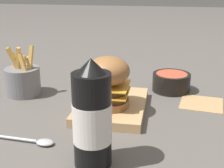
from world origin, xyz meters
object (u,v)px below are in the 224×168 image
object	(u,v)px
ketchup_bottle	(92,118)
fries_basket	(23,80)
spoon	(29,140)
side_bowl	(171,82)
serving_board	(112,106)
burger	(107,81)

from	to	relation	value
ketchup_bottle	fries_basket	bearing A→B (deg)	42.04
fries_basket	spoon	world-z (taller)	fries_basket
ketchup_bottle	fries_basket	distance (m)	0.43
side_bowl	spoon	size ratio (longest dim) A/B	0.60
serving_board	spoon	world-z (taller)	serving_board
serving_board	spoon	bearing A→B (deg)	143.96
serving_board	ketchup_bottle	xyz separation A→B (m)	(-0.25, -0.01, 0.08)
spoon	ketchup_bottle	bearing A→B (deg)	-14.59
burger	ketchup_bottle	distance (m)	0.23
serving_board	burger	bearing A→B (deg)	164.10
fries_basket	side_bowl	bearing A→B (deg)	-76.00
ketchup_bottle	spoon	size ratio (longest dim) A/B	1.08
fries_basket	ketchup_bottle	bearing A→B (deg)	-137.96
burger	fries_basket	bearing A→B (deg)	70.93
burger	spoon	size ratio (longest dim) A/B	0.68
serving_board	ketchup_bottle	bearing A→B (deg)	-178.23
burger	spoon	distance (m)	0.24
ketchup_bottle	fries_basket	size ratio (longest dim) A/B	1.39
serving_board	side_bowl	bearing A→B (deg)	-41.01
ketchup_bottle	spoon	xyz separation A→B (m)	(0.05, 0.15, -0.09)
side_bowl	spoon	distance (m)	0.48
serving_board	fries_basket	xyz separation A→B (m)	(0.07, 0.28, 0.03)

